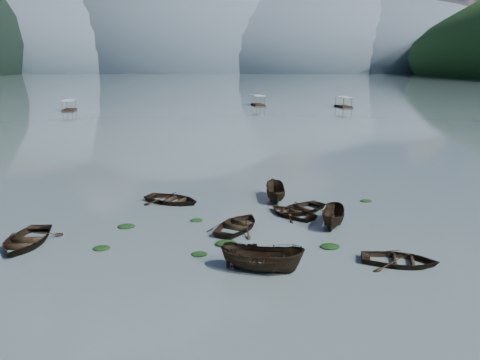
{
  "coord_description": "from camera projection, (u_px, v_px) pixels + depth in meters",
  "views": [
    {
      "loc": [
        -2.2,
        -23.51,
        10.71
      ],
      "look_at": [
        0.0,
        12.0,
        2.0
      ],
      "focal_mm": 35.0,
      "sensor_mm": 36.0,
      "label": 1
    }
  ],
  "objects": [
    {
      "name": "weed_clump_6",
      "position": [
        197.0,
        221.0,
        33.19
      ],
      "size": [
        0.92,
        0.76,
        0.19
      ],
      "primitive_type": "ellipsoid",
      "color": "black",
      "rests_on": "ground"
    },
    {
      "name": "weed_clump_4",
      "position": [
        330.0,
        247.0,
        28.32
      ],
      "size": [
        1.2,
        0.95,
        0.25
      ],
      "primitive_type": "ellipsoid",
      "color": "black",
      "rests_on": "ground"
    },
    {
      "name": "weed_clump_1",
      "position": [
        199.0,
        255.0,
        27.22
      ],
      "size": [
        0.95,
        0.76,
        0.21
      ],
      "primitive_type": "ellipsoid",
      "color": "black",
      "rests_on": "ground"
    },
    {
      "name": "haze_mtn_c",
      "position": [
        284.0,
        71.0,
        906.37
      ],
      "size": [
        520.0,
        520.0,
        260.0
      ],
      "primitive_type": "ellipsoid",
      "color": "#475666",
      "rests_on": "ground"
    },
    {
      "name": "rowboat_4",
      "position": [
        399.0,
        264.0,
        25.94
      ],
      "size": [
        4.88,
        4.1,
        0.87
      ],
      "primitive_type": "imported",
      "rotation": [
        0.0,
        0.0,
        1.27
      ],
      "color": "black",
      "rests_on": "ground"
    },
    {
      "name": "pontoon_left",
      "position": [
        70.0,
        111.0,
        114.58
      ],
      "size": [
        3.3,
        6.61,
        2.44
      ],
      "primitive_type": null,
      "rotation": [
        0.0,
        0.0,
        0.1
      ],
      "color": "black",
      "rests_on": "ground"
    },
    {
      "name": "rowboat_2",
      "position": [
        262.0,
        271.0,
        25.02
      ],
      "size": [
        4.85,
        3.05,
        1.76
      ],
      "primitive_type": "imported",
      "rotation": [
        0.0,
        0.0,
        1.25
      ],
      "color": "black",
      "rests_on": "ground"
    },
    {
      "name": "weed_clump_3",
      "position": [
        330.0,
        210.0,
        35.64
      ],
      "size": [
        0.91,
        0.77,
        0.2
      ],
      "primitive_type": "ellipsoid",
      "color": "black",
      "rests_on": "ground"
    },
    {
      "name": "rowboat_1",
      "position": [
        238.0,
        229.0,
        31.56
      ],
      "size": [
        5.15,
        5.63,
        0.95
      ],
      "primitive_type": "imported",
      "rotation": [
        0.0,
        0.0,
        2.62
      ],
      "color": "black",
      "rests_on": "ground"
    },
    {
      "name": "weed_clump_7",
      "position": [
        366.0,
        201.0,
        37.93
      ],
      "size": [
        0.94,
        0.75,
        0.21
      ],
      "primitive_type": "ellipsoid",
      "color": "black",
      "rests_on": "ground"
    },
    {
      "name": "rowboat_6",
      "position": [
        172.0,
        203.0,
        37.58
      ],
      "size": [
        5.7,
        5.18,
        0.97
      ],
      "primitive_type": "imported",
      "rotation": [
        0.0,
        0.0,
        1.06
      ],
      "color": "black",
      "rests_on": "ground"
    },
    {
      "name": "pontoon_right",
      "position": [
        343.0,
        107.0,
        124.31
      ],
      "size": [
        3.36,
        7.04,
        2.62
      ],
      "primitive_type": null,
      "rotation": [
        0.0,
        0.0,
        0.08
      ],
      "color": "black",
      "rests_on": "ground"
    },
    {
      "name": "weed_clump_0",
      "position": [
        102.0,
        249.0,
        28.08
      ],
      "size": [
        1.04,
        0.85,
        0.23
      ],
      "primitive_type": "ellipsoid",
      "color": "black",
      "rests_on": "ground"
    },
    {
      "name": "haze_mtn_a",
      "position": [
        74.0,
        72.0,
        882.38
      ],
      "size": [
        520.0,
        520.0,
        280.0
      ],
      "primitive_type": "ellipsoid",
      "color": "#475666",
      "rests_on": "ground"
    },
    {
      "name": "rowboat_3",
      "position": [
        291.0,
        215.0,
        34.41
      ],
      "size": [
        4.7,
        4.91,
        0.83
      ],
      "primitive_type": "imported",
      "rotation": [
        0.0,
        0.0,
        3.8
      ],
      "color": "black",
      "rests_on": "ground"
    },
    {
      "name": "rowboat_0",
      "position": [
        26.0,
        245.0,
        28.76
      ],
      "size": [
        3.8,
        5.15,
        1.03
      ],
      "primitive_type": "imported",
      "rotation": [
        0.0,
        0.0,
        -0.05
      ],
      "color": "black",
      "rests_on": "ground"
    },
    {
      "name": "haze_mtn_d",
      "position": [
        375.0,
        71.0,
        917.17
      ],
      "size": [
        520.0,
        520.0,
        220.0
      ],
      "primitive_type": "ellipsoid",
      "color": "#475666",
      "rests_on": "ground"
    },
    {
      "name": "rowboat_8",
      "position": [
        275.0,
        200.0,
        38.29
      ],
      "size": [
        1.74,
        4.14,
        1.57
      ],
      "primitive_type": "imported",
      "rotation": [
        0.0,
        0.0,
        3.09
      ],
      "color": "black",
      "rests_on": "ground"
    },
    {
      "name": "weed_clump_2",
      "position": [
        226.0,
        245.0,
        28.75
      ],
      "size": [
        1.34,
        1.07,
        0.29
      ],
      "primitive_type": "ellipsoid",
      "color": "black",
      "rests_on": "ground"
    },
    {
      "name": "ground_plane",
      "position": [
        254.0,
        268.0,
        25.47
      ],
      "size": [
        2400.0,
        2400.0,
        0.0
      ],
      "primitive_type": "plane",
      "color": "slate"
    },
    {
      "name": "haze_mtn_b",
      "position": [
        180.0,
        71.0,
        894.38
      ],
      "size": [
        520.0,
        520.0,
        340.0
      ],
      "primitive_type": "ellipsoid",
      "color": "#475666",
      "rests_on": "ground"
    },
    {
      "name": "rowboat_7",
      "position": [
        300.0,
        212.0,
        35.21
      ],
      "size": [
        5.4,
        5.16,
        0.91
      ],
      "primitive_type": "imported",
      "rotation": [
        0.0,
        0.0,
        5.36
      ],
      "color": "black",
      "rests_on": "ground"
    },
    {
      "name": "rowboat_5",
      "position": [
        333.0,
        226.0,
        32.19
      ],
      "size": [
        2.72,
        4.23,
        1.53
      ],
      "primitive_type": "imported",
      "rotation": [
        0.0,
        0.0,
        -0.34
      ],
      "color": "black",
      "rests_on": "ground"
    },
    {
      "name": "weed_clump_5",
      "position": [
        127.0,
        227.0,
        31.88
      ],
      "size": [
        1.17,
        0.95,
        0.25
      ],
      "primitive_type": "ellipsoid",
      "color": "black",
      "rests_on": "ground"
    },
    {
      "name": "pontoon_centre",
      "position": [
        258.0,
        105.0,
        129.74
      ],
      "size": [
        3.58,
        7.13,
        2.63
      ],
      "primitive_type": null,
      "rotation": [
        0.0,
        0.0,
        0.11
      ],
      "color": "black",
      "rests_on": "ground"
    }
  ]
}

